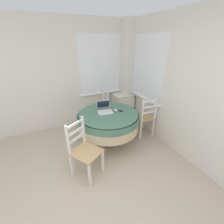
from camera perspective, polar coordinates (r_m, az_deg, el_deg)
corner_room_shell at (r=3.08m, az=0.43°, el=10.95°), size 4.47×4.56×2.55m
round_dining_table at (r=3.09m, az=-1.34°, el=-3.03°), size 1.25×1.25×0.73m
laptop at (r=3.08m, az=-2.89°, el=1.10°), size 0.34×0.37×0.22m
computer_mouse at (r=3.08m, az=1.43°, el=0.67°), size 0.06×0.10×0.05m
cell_phone at (r=3.11m, az=3.29°, el=0.46°), size 0.08×0.12×0.01m
dining_chair_near_back_window at (r=3.94m, az=-4.40°, el=1.62°), size 0.43×0.40×0.97m
dining_chair_near_right_window at (r=3.54m, az=12.25°, el=-1.87°), size 0.41×0.45×0.97m
dining_chair_camera_near at (r=2.53m, az=-10.58°, el=-14.20°), size 0.57×0.58×0.97m
corner_cabinet at (r=4.27m, az=4.02°, el=2.22°), size 0.54×0.46×0.72m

